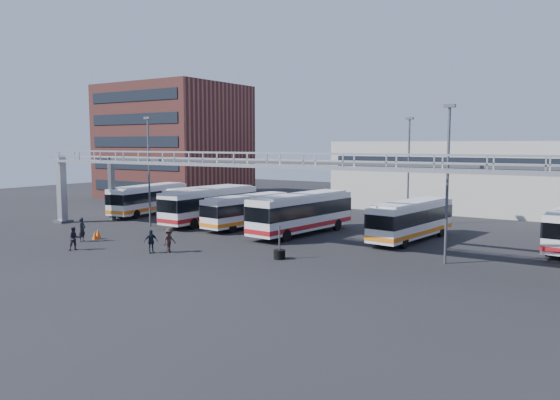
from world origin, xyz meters
The scene contains 20 objects.
ground centered at (0.00, 0.00, 0.00)m, with size 140.00×140.00×0.00m, color black.
gantry centered at (0.00, 5.87, 5.51)m, with size 51.40×5.15×7.10m.
apartment_building centered at (-34.00, 30.00, 8.00)m, with size 18.00×15.00×16.00m, color brown.
warehouse centered at (12.00, 38.00, 4.00)m, with size 42.00×14.00×8.00m, color #9E9E99.
light_pole_left centered at (-16.00, 8.00, 5.73)m, with size 0.70×0.35×10.21m.
light_pole_mid centered at (12.00, 7.00, 5.73)m, with size 0.70×0.35×10.21m.
light_pole_back centered at (4.00, 22.00, 5.73)m, with size 0.70×0.35×10.21m.
bus_0 centered at (-22.45, 13.97, 1.80)m, with size 3.80×10.93×3.25m.
bus_1 centered at (-16.98, 17.10, 1.71)m, with size 3.32×10.37×3.10m.
bus_2 centered at (-12.36, 12.40, 1.92)m, with size 2.94×11.51×3.48m.
bus_3 centered at (-7.73, 12.31, 1.68)m, with size 3.43×10.19×3.03m.
bus_4 centered at (-1.65, 11.76, 1.95)m, with size 3.91×11.80×3.52m.
bus_6 centered at (7.27, 13.89, 1.77)m, with size 3.59×10.73×3.20m.
pedestrian_a centered at (-14.45, -0.71, 0.97)m, with size 0.71×0.47×1.94m, color black.
pedestrian_b centered at (-11.94, -3.28, 0.86)m, with size 0.84×0.65×1.72m, color #24202D.
pedestrian_c centered at (-5.53, -0.12, 0.89)m, with size 1.15×0.66×1.78m, color #322122.
pedestrian_d centered at (-6.49, -0.97, 0.84)m, with size 0.98×0.41×1.68m, color black.
cone_left centered at (-14.45, 0.48, 0.34)m, with size 0.42×0.42×0.67m, color #E9540C.
cone_right centered at (-14.50, 0.84, 0.40)m, with size 0.51×0.51×0.80m, color #E9540C.
tire_stack centered at (2.24, 2.33, 0.38)m, with size 0.79×0.79×2.27m.
Camera 1 is at (21.99, -27.90, 7.72)m, focal length 35.00 mm.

